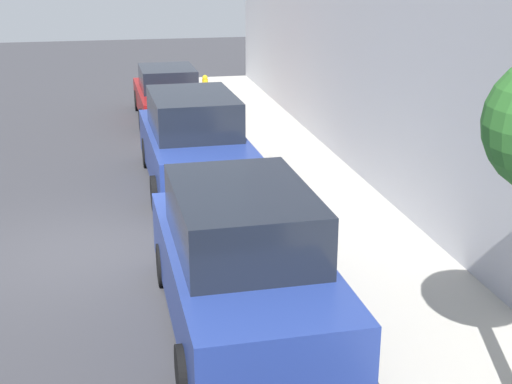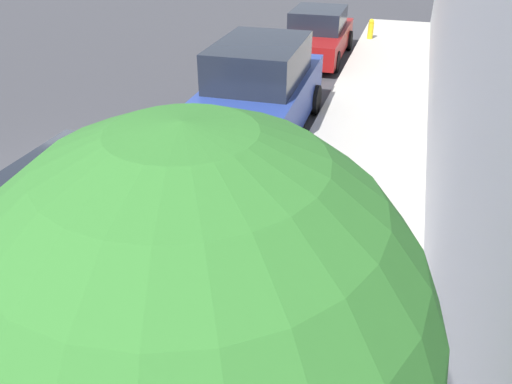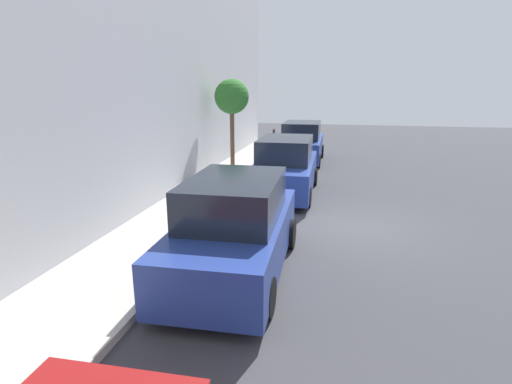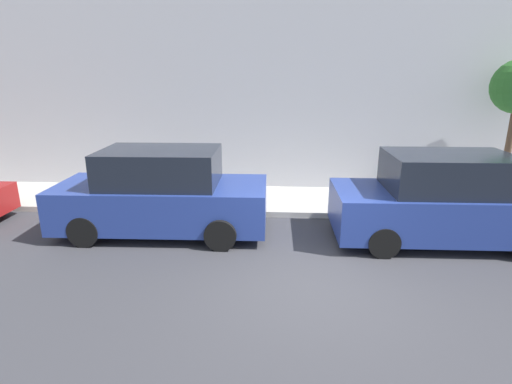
% 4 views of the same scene
% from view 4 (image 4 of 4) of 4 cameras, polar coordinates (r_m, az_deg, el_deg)
% --- Properties ---
extents(ground_plane, '(60.00, 60.00, 0.00)m').
position_cam_4_polar(ground_plane, '(7.29, 8.25, -13.40)').
color(ground_plane, '#38383D').
extents(sidewalk, '(2.44, 32.00, 0.15)m').
position_cam_4_polar(sidewalk, '(11.58, 6.58, -1.27)').
color(sidewalk, '#B2ADA3').
rests_on(sidewalk, ground_plane).
extents(parked_suv_second, '(2.08, 4.84, 1.98)m').
position_cam_4_polar(parked_suv_second, '(9.65, 25.42, -1.21)').
color(parked_suv_second, navy).
rests_on(parked_suv_second, ground_plane).
extents(parked_suv_third, '(2.09, 4.85, 1.98)m').
position_cam_4_polar(parked_suv_third, '(9.48, -13.25, -0.29)').
color(parked_suv_third, navy).
rests_on(parked_suv_third, ground_plane).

